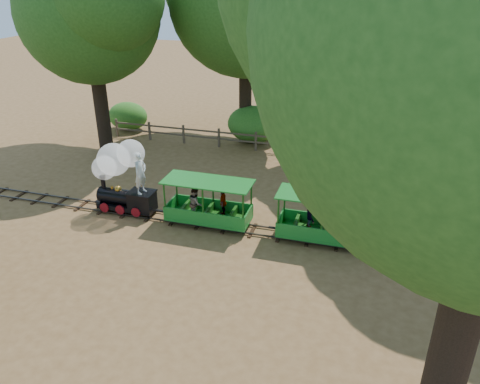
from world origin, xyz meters
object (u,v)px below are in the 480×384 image
(carriage_front, at_px, (207,207))
(fence, at_px, (275,142))
(locomotive, at_px, (120,171))
(carriage_rear, at_px, (323,223))

(carriage_front, bearing_deg, fence, 85.13)
(locomotive, distance_m, carriage_front, 3.59)
(fence, bearing_deg, carriage_rear, -66.59)
(locomotive, distance_m, carriage_rear, 7.67)
(carriage_front, xyz_separation_m, fence, (0.68, 8.03, -0.16))
(carriage_rear, bearing_deg, carriage_front, -179.46)
(fence, bearing_deg, carriage_front, -94.87)
(locomotive, height_order, carriage_front, locomotive)
(carriage_rear, relative_size, fence, 0.18)
(fence, bearing_deg, locomotive, -117.62)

